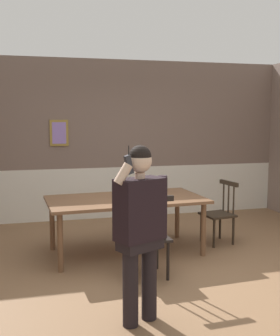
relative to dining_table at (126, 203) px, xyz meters
name	(u,v)px	position (x,y,z in m)	size (l,w,h in m)	color
ground_plane	(152,271)	(0.16, -0.75, -0.69)	(7.24, 7.24, 0.00)	#846042
room_back_partition	(110,143)	(0.15, 2.07, 0.69)	(6.58, 0.17, 2.86)	#756056
dining_table	(126,203)	(0.00, 0.00, 0.00)	(2.15, 1.22, 0.76)	brown
chair_near_window	(148,237)	(0.06, -0.93, -0.20)	(0.48, 0.48, 0.98)	black
chair_by_doorway	(220,213)	(1.43, 0.10, -0.24)	(0.48, 0.48, 0.91)	#2D2319
person_figure	(141,223)	(-0.29, -1.92, 0.23)	(0.54, 0.39, 1.61)	black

